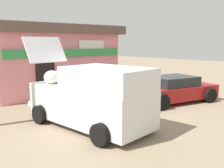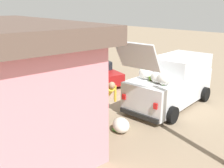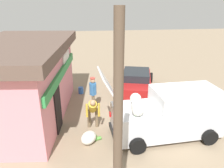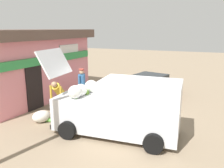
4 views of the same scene
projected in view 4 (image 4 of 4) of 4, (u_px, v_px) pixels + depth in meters
The scene contains 8 objects.
ground_plane at pixel (118, 117), 9.55m from camera, with size 60.00×60.00×0.00m, color gray.
storefront_bar at pixel (26, 64), 11.87m from camera, with size 7.31×4.67×3.51m.
delivery_van at pixel (121, 108), 7.84m from camera, with size 2.26×4.79×2.85m.
parked_sedan at pixel (148, 86), 12.35m from camera, with size 4.32×2.88×1.16m.
vendor_standing at pixel (82, 84), 11.16m from camera, with size 0.57×0.35×1.70m.
customer_bending at pixel (59, 94), 9.63m from camera, with size 0.73×0.57×1.51m.
unloaded_banana_pile at pixel (42, 117), 9.04m from camera, with size 0.88×0.91×0.46m.
paint_bucket at pixel (90, 88), 13.46m from camera, with size 0.30×0.30×0.38m, color blue.
Camera 4 is at (-8.38, -3.19, 3.58)m, focal length 37.14 mm.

